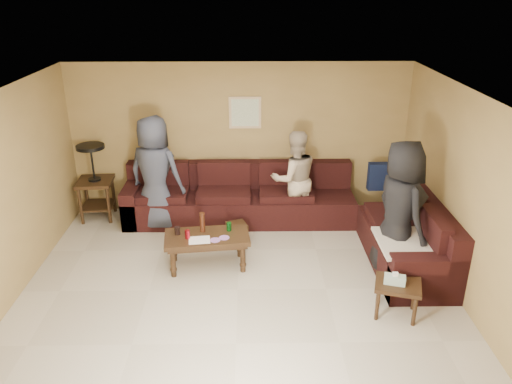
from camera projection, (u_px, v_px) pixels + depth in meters
room at (236, 168)px, 5.75m from camera, size 5.60×5.50×2.50m
sectional_sofa at (292, 215)px, 7.68m from camera, size 4.65×2.90×0.97m
coffee_table at (207, 240)px, 6.78m from camera, size 1.20×0.70×0.76m
end_table_left at (95, 181)px, 8.09m from camera, size 0.59×0.59×1.26m
side_table_right at (397, 287)px, 5.79m from camera, size 0.62×0.55×0.57m
waste_bin at (237, 234)px, 7.46m from camera, size 0.35×0.35×0.33m
wall_art at (245, 113)px, 8.01m from camera, size 0.52×0.04×0.52m
person_left at (155, 173)px, 7.71m from camera, size 1.02×0.83×1.81m
person_middle at (294, 179)px, 7.84m from camera, size 0.87×0.74×1.56m
person_right at (400, 210)px, 6.43m from camera, size 0.83×1.04×1.86m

